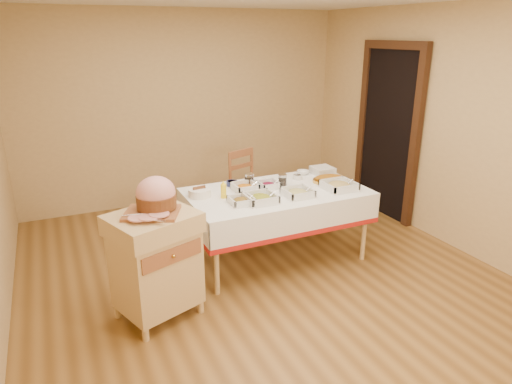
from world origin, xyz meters
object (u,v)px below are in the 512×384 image
(preserve_jar_left, at_px, (249,180))
(brass_platter, at_px, (329,179))
(dining_table, at_px, (276,205))
(butcher_cart, at_px, (156,260))
(plate_stack, at_px, (322,171))
(mustard_bottle, at_px, (223,190))
(ham_on_board, at_px, (155,197))
(preserve_jar_right, at_px, (282,180))
(bread_basket, at_px, (199,193))
(dining_chair, at_px, (249,188))

(preserve_jar_left, xyz_separation_m, brass_platter, (0.84, -0.24, -0.04))
(dining_table, distance_m, butcher_cart, 1.48)
(plate_stack, bearing_deg, dining_table, -157.78)
(preserve_jar_left, height_order, plate_stack, preserve_jar_left)
(dining_table, bearing_deg, mustard_bottle, 177.16)
(butcher_cart, bearing_deg, mustard_bottle, 34.21)
(ham_on_board, bearing_deg, brass_platter, 14.88)
(dining_table, distance_m, preserve_jar_right, 0.29)
(bread_basket, bearing_deg, plate_stack, 5.34)
(preserve_jar_right, xyz_separation_m, bread_basket, (-0.91, 0.03, -0.01))
(dining_table, xyz_separation_m, plate_stack, (0.74, 0.30, 0.20))
(butcher_cart, bearing_deg, brass_platter, 15.49)
(dining_table, distance_m, bread_basket, 0.81)
(dining_chair, distance_m, ham_on_board, 2.11)
(bread_basket, bearing_deg, ham_on_board, -130.99)
(dining_chair, height_order, brass_platter, dining_chair)
(preserve_jar_left, bearing_deg, brass_platter, -15.75)
(plate_stack, bearing_deg, mustard_bottle, -168.15)
(dining_table, height_order, ham_on_board, ham_on_board)
(ham_on_board, distance_m, preserve_jar_right, 1.62)
(dining_chair, xyz_separation_m, brass_platter, (0.55, -0.90, 0.30))
(preserve_jar_left, distance_m, plate_stack, 0.93)
(preserve_jar_left, bearing_deg, dining_table, -56.34)
(dining_chair, bearing_deg, butcher_cart, -135.38)
(ham_on_board, relative_size, preserve_jar_right, 3.74)
(butcher_cart, height_order, mustard_bottle, mustard_bottle)
(butcher_cart, distance_m, ham_on_board, 0.53)
(ham_on_board, height_order, preserve_jar_left, ham_on_board)
(dining_chair, bearing_deg, preserve_jar_right, -87.70)
(butcher_cart, distance_m, preserve_jar_left, 1.47)
(preserve_jar_right, distance_m, plate_stack, 0.63)
(preserve_jar_left, distance_m, bread_basket, 0.60)
(butcher_cart, height_order, brass_platter, butcher_cart)
(dining_table, xyz_separation_m, butcher_cart, (-1.38, -0.53, -0.07))
(preserve_jar_right, distance_m, brass_platter, 0.53)
(butcher_cart, xyz_separation_m, bread_basket, (0.61, 0.69, 0.27))
(preserve_jar_left, relative_size, bread_basket, 0.59)
(dining_chair, bearing_deg, brass_platter, -58.59)
(butcher_cart, relative_size, preserve_jar_left, 7.17)
(dining_table, relative_size, butcher_cart, 1.96)
(ham_on_board, xyz_separation_m, plate_stack, (2.08, 0.79, -0.25))
(mustard_bottle, xyz_separation_m, bread_basket, (-0.20, 0.13, -0.04))
(dining_chair, relative_size, bread_basket, 4.27)
(dining_chair, bearing_deg, dining_table, -96.34)
(butcher_cart, height_order, dining_chair, dining_chair)
(dining_chair, relative_size, preserve_jar_left, 7.28)
(dining_table, height_order, mustard_bottle, mustard_bottle)
(preserve_jar_right, height_order, plate_stack, preserve_jar_right)
(butcher_cart, xyz_separation_m, mustard_bottle, (0.81, 0.55, 0.31))
(mustard_bottle, height_order, bread_basket, mustard_bottle)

